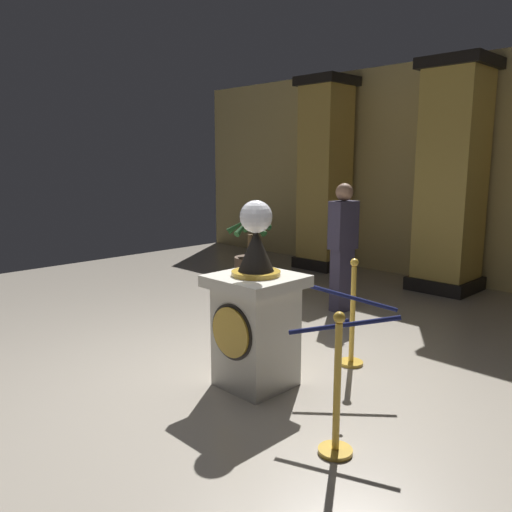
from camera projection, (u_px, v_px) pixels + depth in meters
The scene contains 10 objects.
ground_plane at pixel (224, 373), 4.88m from camera, with size 12.16×12.16×0.00m, color #9E9384.
back_wall at pixel (469, 173), 8.13m from camera, with size 12.16×0.16×3.59m, color tan.
pedestal_clock at pixel (256, 315), 4.51m from camera, with size 0.71×0.71×1.66m.
stanchion_near at pixel (337, 405), 3.48m from camera, with size 0.24×0.24×1.01m.
stanchion_far at pixel (352, 328), 5.03m from camera, with size 0.24×0.24×1.07m.
velvet_rope at pixel (347, 310), 4.18m from camera, with size 1.14×1.15×0.22m.
column_left at pixel (325, 176), 9.42m from camera, with size 0.87×0.87×3.45m.
column_centre_rear at pixel (452, 179), 7.75m from camera, with size 0.96×0.96×3.45m.
potted_palm_left at pixel (250, 266), 8.08m from camera, with size 0.71×0.73×1.17m.
bystander_guest at pixel (343, 244), 6.75m from camera, with size 0.26×0.38×1.70m.
Camera 1 is at (3.48, -3.02, 1.98)m, focal length 36.10 mm.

